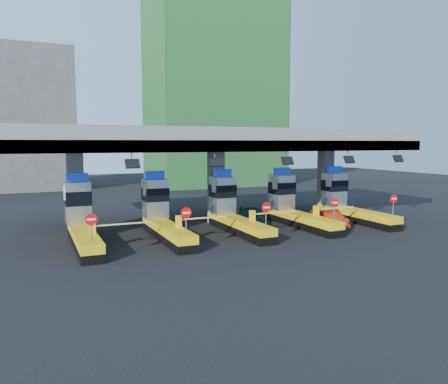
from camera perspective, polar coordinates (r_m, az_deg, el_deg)
name	(u,v)px	position (r m, az deg, el deg)	size (l,w,h in m)	color
ground	(233,230)	(30.36, 1.18, -5.05)	(120.00, 120.00, 0.00)	black
toll_canopy	(217,142)	(32.38, -0.98, 6.59)	(28.00, 12.09, 7.00)	slate
toll_lane_far_left	(81,220)	(27.72, -18.16, -3.54)	(4.43, 8.00, 4.16)	black
toll_lane_left	(162,215)	(28.64, -8.16, -2.97)	(4.43, 8.00, 4.16)	black
toll_lane_center	(231,210)	(30.37, 0.96, -2.37)	(4.43, 8.00, 4.16)	black
toll_lane_right	(292,206)	(32.77, 8.91, -1.79)	(4.43, 8.00, 4.16)	black
toll_lane_far_right	(346,202)	(35.72, 15.66, -1.28)	(4.43, 8.00, 4.16)	black
bg_building_scaffold	(214,87)	(64.37, -1.33, 13.53)	(18.00, 12.00, 28.00)	#1E5926
bg_building_concrete	(16,120)	(63.00, -25.50, 8.51)	(14.00, 10.00, 18.00)	#4C4C49
van	(250,215)	(32.48, 3.43, -3.01)	(1.70, 4.22, 1.44)	black
red_car	(329,218)	(32.64, 13.55, -3.28)	(1.35, 3.87, 1.28)	#B72F0E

